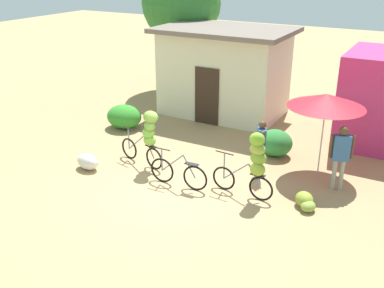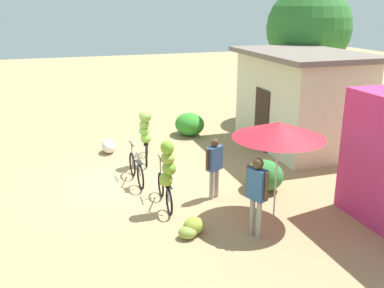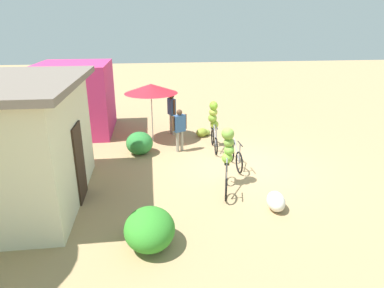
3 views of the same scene
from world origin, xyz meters
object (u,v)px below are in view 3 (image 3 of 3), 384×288
produce_sack (276,201)px  building_low (19,143)px  market_umbrella (151,89)px  person_vendor (172,109)px  bicycle_leftmost (228,153)px  person_bystander (180,126)px  bicycle_near_pile (235,156)px  banana_pile_on_ground (203,133)px  shop_pink (76,98)px  bicycle_center_loaded (214,121)px

produce_sack → building_low: bearing=79.0°
building_low → produce_sack: building_low is taller
market_umbrella → person_vendor: size_ratio=1.29×
building_low → bicycle_leftmost: (0.20, -5.28, -0.60)m
building_low → person_bystander: bearing=-53.8°
market_umbrella → bicycle_leftmost: market_umbrella is taller
bicycle_near_pile → person_bystander: person_bystander is taller
person_vendor → building_low: bearing=141.4°
market_umbrella → banana_pile_on_ground: market_umbrella is taller
bicycle_leftmost → bicycle_near_pile: bearing=-23.4°
shop_pink → person_vendor: 3.98m
building_low → shop_pink: 5.94m
banana_pile_on_ground → bicycle_leftmost: bearing=179.9°
bicycle_near_pile → banana_pile_on_ground: bearing=9.9°
person_bystander → market_umbrella: bearing=34.9°
bicycle_leftmost → produce_sack: 1.86m
building_low → market_umbrella: 5.53m
market_umbrella → bicycle_near_pile: size_ratio=1.35×
shop_pink → banana_pile_on_ground: (-1.29, -5.09, -1.27)m
banana_pile_on_ground → produce_sack: produce_sack is taller
bicycle_leftmost → person_vendor: size_ratio=0.98×
bicycle_near_pile → person_bystander: size_ratio=1.06×
produce_sack → banana_pile_on_ground: bearing=8.9°
shop_pink → bicycle_leftmost: (-5.73, -5.08, -0.43)m
bicycle_near_pile → produce_sack: 2.73m
bicycle_leftmost → bicycle_near_pile: 1.55m
building_low → produce_sack: size_ratio=6.73×
building_low → shop_pink: building_low is taller
shop_pink → produce_sack: 9.41m
shop_pink → produce_sack: shop_pink is taller
bicycle_leftmost → person_vendor: (4.89, 1.21, 0.06)m
market_umbrella → bicycle_center_loaded: 2.67m
bicycle_near_pile → banana_pile_on_ground: (3.14, 0.55, -0.21)m
bicycle_center_loaded → banana_pile_on_ground: 1.52m
building_low → banana_pile_on_ground: bearing=-48.7°
bicycle_leftmost → shop_pink: bearing=41.5°
produce_sack → person_vendor: bearing=18.7°
building_low → bicycle_leftmost: 5.32m
person_vendor → bicycle_center_loaded: bearing=-140.5°
produce_sack → market_umbrella: bearing=27.5°
market_umbrella → person_vendor: market_umbrella is taller
market_umbrella → bicycle_leftmost: 4.80m
bicycle_leftmost → market_umbrella: bearing=25.4°
shop_pink → market_umbrella: bearing=-116.1°
banana_pile_on_ground → person_bystander: 2.05m
bicycle_near_pile → produce_sack: bicycle_near_pile is taller
market_umbrella → person_vendor: (0.66, -0.80, -0.99)m
market_umbrella → person_bystander: market_umbrella is taller
produce_sack → person_bystander: bearing=24.9°
building_low → bicycle_near_pile: 6.15m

